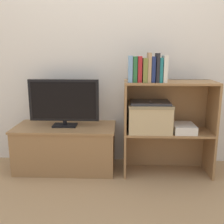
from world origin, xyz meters
TOP-DOWN VIEW (x-y plane):
  - ground_plane at (0.00, 0.00)m, footprint 16.00×16.00m
  - wall_back at (0.00, 0.47)m, footprint 10.00×0.05m
  - tv_stand at (-0.45, 0.22)m, footprint 0.94×0.45m
  - tv at (-0.45, 0.22)m, footprint 0.65×0.14m
  - bookshelf_lower_tier at (0.51, 0.22)m, footprint 0.80×0.33m
  - bookshelf_upper_tier at (0.51, 0.22)m, footprint 0.80×0.33m
  - book_skyblue at (0.16, 0.10)m, footprint 0.03×0.13m
  - book_forest at (0.20, 0.10)m, footprint 0.03×0.13m
  - book_crimson at (0.24, 0.10)m, footprint 0.03×0.12m
  - book_olive at (0.28, 0.10)m, footprint 0.04×0.15m
  - book_tan at (0.32, 0.10)m, footprint 0.03×0.16m
  - book_navy at (0.35, 0.10)m, footprint 0.03×0.13m
  - book_charcoal at (0.38, 0.10)m, footprint 0.02×0.16m
  - book_teal at (0.41, 0.10)m, footprint 0.03×0.16m
  - book_ivory at (0.45, 0.10)m, footprint 0.03×0.15m
  - storage_basket_left at (0.34, 0.15)m, footprint 0.39×0.30m
  - laptop at (0.34, 0.15)m, footprint 0.35×0.24m
  - magazine_stack at (0.64, 0.13)m, footprint 0.19×0.24m

SIDE VIEW (x-z plane):
  - ground_plane at x=0.00m, z-range 0.00..0.00m
  - tv_stand at x=-0.45m, z-range 0.00..0.43m
  - bookshelf_lower_tier at x=0.51m, z-range 0.06..0.47m
  - magazine_stack at x=0.64m, z-range 0.41..0.48m
  - storage_basket_left at x=0.34m, z-range 0.42..0.67m
  - tv at x=-0.45m, z-range 0.44..0.88m
  - laptop at x=0.34m, z-range 0.66..0.68m
  - bookshelf_upper_tier at x=0.51m, z-range 0.47..0.92m
  - book_olive at x=0.28m, z-range 0.86..1.06m
  - book_teal at x=0.41m, z-range 0.86..1.06m
  - book_navy at x=0.35m, z-range 0.86..1.07m
  - book_forest at x=0.20m, z-range 0.86..1.07m
  - book_crimson at x=0.24m, z-range 0.86..1.07m
  - book_skyblue at x=0.16m, z-range 0.86..1.08m
  - book_ivory at x=0.45m, z-range 0.86..1.08m
  - book_charcoal at x=0.38m, z-range 0.86..1.10m
  - book_tan at x=0.32m, z-range 0.86..1.10m
  - wall_back at x=0.00m, z-range 0.00..2.40m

